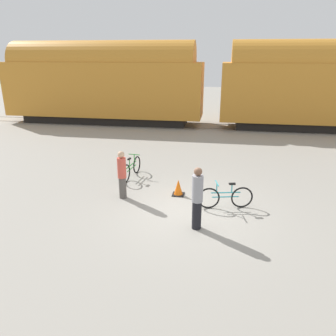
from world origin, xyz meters
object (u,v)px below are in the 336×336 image
bicycle_teal (225,197)px  freight_train (212,82)px  traffic_cone (178,188)px  person_in_grey (197,198)px  bicycle_green (132,168)px  person_in_red (122,174)px

bicycle_teal → freight_train: bearing=94.8°
bicycle_teal → traffic_cone: 1.75m
bicycle_teal → person_in_grey: bearing=-118.9°
traffic_cone → bicycle_teal: bearing=-25.6°
person_in_grey → traffic_cone: 2.39m
traffic_cone → bicycle_green: bearing=146.0°
bicycle_teal → bicycle_green: bearing=149.5°
freight_train → bicycle_green: 10.73m
bicycle_green → traffic_cone: bicycle_green is taller
freight_train → person_in_red: freight_train is taller
freight_train → person_in_red: size_ratio=17.20×
person_in_grey → person_in_red: bearing=26.0°
freight_train → person_in_grey: freight_train is taller
bicycle_teal → traffic_cone: size_ratio=3.09×
bicycle_green → person_in_grey: (2.82, -3.51, 0.54)m
freight_train → person_in_grey: bearing=-89.0°
traffic_cone → freight_train: bearing=87.2°
freight_train → bicycle_green: (-2.57, -10.12, -2.48)m
bicycle_green → person_in_grey: 4.54m
freight_train → traffic_cone: freight_train is taller
person_in_red → person_in_grey: 3.06m
person_in_red → traffic_cone: person_in_red is taller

